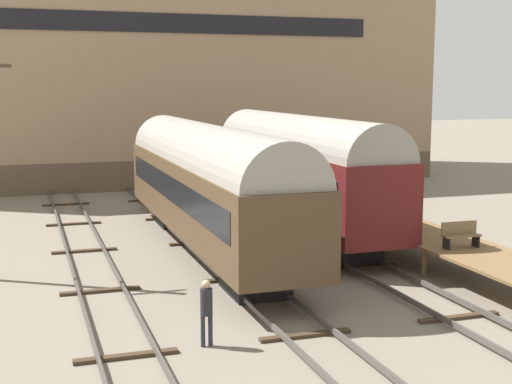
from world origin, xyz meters
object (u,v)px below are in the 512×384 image
Objects in this scene: train_car_brown at (208,180)px; train_car_maroon at (299,167)px; person_worker at (206,306)px; bench at (460,234)px.

train_car_maroon reaches higher than train_car_brown.
train_car_brown is at bearing 75.32° from person_worker.
bench is 10.75m from person_worker.
train_car_brown is 13.36× the size of bench.
person_worker is (-7.51, -12.44, -2.00)m from train_car_maroon.
train_car_maroon reaches higher than bench.
train_car_maroon is at bearing 58.85° from person_worker.
bench is at bearing -42.01° from train_car_brown.
train_car_maroon is at bearing 106.36° from bench.
person_worker is (-10.09, -3.66, -0.51)m from bench.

